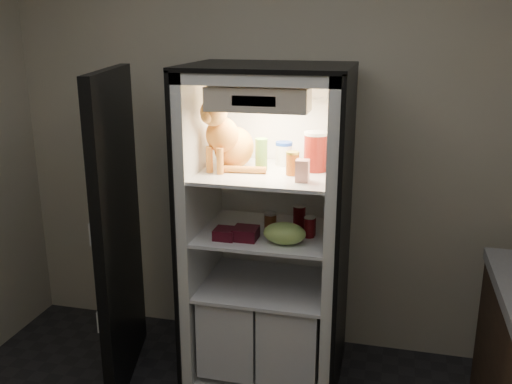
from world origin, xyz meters
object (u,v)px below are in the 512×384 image
refrigerator (269,251)px  berry_box_right (246,233)px  parmesan_shaker (261,154)px  condiment_jar (270,221)px  soda_can_b (311,226)px  tabby_cat (228,140)px  cream_carton (302,171)px  mayo_tub (284,153)px  soda_can_c (309,227)px  salsa_jar (293,163)px  pepper_jar (315,151)px  berry_box_left (225,234)px  soda_can_a (299,217)px  grape_bag (285,233)px

refrigerator → berry_box_right: 0.29m
refrigerator → parmesan_shaker: bearing=-140.7°
condiment_jar → soda_can_b: bearing=-10.2°
tabby_cat → cream_carton: (0.45, -0.17, -0.11)m
mayo_tub → berry_box_right: (-0.14, -0.33, -0.39)m
cream_carton → soda_can_c: (0.03, 0.12, -0.35)m
refrigerator → soda_can_c: 0.34m
condiment_jar → berry_box_right: condiment_jar is taller
salsa_jar → berry_box_right: size_ratio=0.97×
tabby_cat → soda_can_c: 0.67m
mayo_tub → condiment_jar: 0.40m
pepper_jar → berry_box_left: bearing=-149.8°
tabby_cat → berry_box_left: bearing=-60.8°
soda_can_a → mayo_tub: bearing=144.5°
parmesan_shaker → mayo_tub: 0.18m
salsa_jar → mayo_tub: bearing=113.1°
soda_can_b → grape_bag: bearing=-126.1°
refrigerator → parmesan_shaker: size_ratio=10.45×
berry_box_left → tabby_cat: bearing=100.0°
cream_carton → berry_box_right: size_ratio=0.87×
mayo_tub → salsa_jar: mayo_tub is taller
berry_box_left → soda_can_c: bearing=17.3°
mayo_tub → salsa_jar: (0.09, -0.21, -0.00)m
refrigerator → berry_box_right: refrigerator is taller
refrigerator → tabby_cat: 0.70m
parmesan_shaker → soda_can_c: bearing=-12.8°
grape_bag → soda_can_c: bearing=48.5°
refrigerator → tabby_cat: refrigerator is taller
tabby_cat → mayo_tub: (0.29, 0.16, -0.10)m
parmesan_shaker → condiment_jar: 0.39m
berry_box_right → tabby_cat: bearing=129.9°
cream_carton → berry_box_right: (-0.31, -0.00, -0.37)m
pepper_jar → cream_carton: bearing=-97.6°
parmesan_shaker → berry_box_right: 0.45m
salsa_jar → soda_can_a: salsa_jar is taller
cream_carton → salsa_jar: bearing=121.4°
tabby_cat → pepper_jar: tabby_cat is taller
soda_can_a → soda_can_c: (0.08, -0.13, -0.01)m
tabby_cat → berry_box_left: tabby_cat is taller
soda_can_c → condiment_jar: (-0.24, 0.07, -0.01)m
grape_bag → berry_box_right: (-0.22, 0.01, -0.02)m
grape_bag → berry_box_right: grape_bag is taller
pepper_jar → cream_carton: 0.25m
soda_can_a → condiment_jar: size_ratio=1.36×
pepper_jar → condiment_jar: size_ratio=2.24×
mayo_tub → soda_can_a: 0.38m
pepper_jar → soda_can_a: bearing=172.5°
tabby_cat → berry_box_left: 0.53m
salsa_jar → condiment_jar: salsa_jar is taller
salsa_jar → condiment_jar: 0.40m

